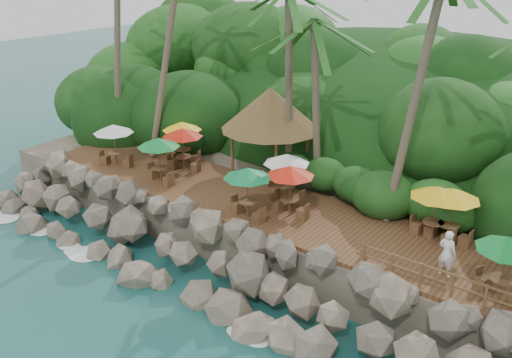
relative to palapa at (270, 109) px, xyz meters
The scene contains 11 objects.
ground 11.06m from the palapa, 80.11° to the right, with size 140.00×140.00×0.00m, color #19514F.
land_base 8.38m from the palapa, 76.46° to the left, with size 32.00×25.20×2.10m, color gray.
jungle_hill 15.44m from the palapa, 83.51° to the left, with size 44.80×28.00×15.40m, color #143811.
seawall 8.78m from the palapa, 77.46° to the right, with size 29.00×4.00×2.30m, color gray, non-canonical shape.
terrace 5.12m from the palapa, 63.73° to the right, with size 26.00×5.00×0.20m, color brown.
jungle_foliage 8.30m from the palapa, 74.20° to the left, with size 44.00×16.00×12.00m, color #143811, non-canonical shape.
foam_line 10.79m from the palapa, 79.78° to the right, with size 25.20×0.80×0.06m.
palapa is the anchor object (origin of this frame).
dining_clusters 4.19m from the palapa, 54.99° to the right, with size 22.46×5.36×2.34m.
railing 12.89m from the palapa, 26.61° to the right, with size 6.10×0.10×1.00m.
waiter 12.13m from the palapa, 21.11° to the right, with size 0.66×0.43×1.81m, color white.
Camera 1 is at (14.87, -13.22, 13.39)m, focal length 39.73 mm.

